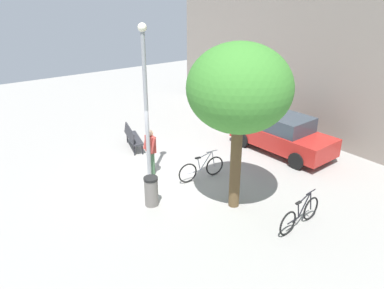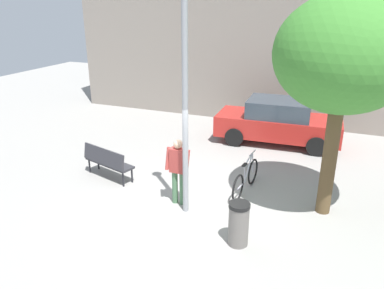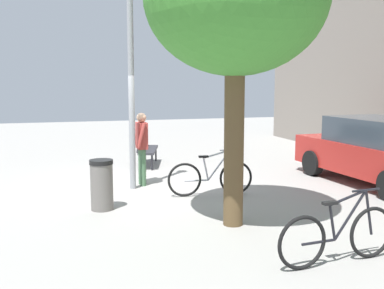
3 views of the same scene
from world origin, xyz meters
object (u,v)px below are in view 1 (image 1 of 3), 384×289
at_px(lamppost, 146,95).
at_px(person_by_lamppost, 151,149).
at_px(park_bench, 132,136).
at_px(bicycle_silver, 202,169).
at_px(plaza_tree, 239,89).
at_px(trash_bin, 151,191).
at_px(bicycle_black, 300,215).
at_px(parked_car_red, 282,134).

distance_m(lamppost, person_by_lamppost, 2.07).
relative_size(park_bench, bicycle_silver, 0.92).
bearing_deg(plaza_tree, person_by_lamppost, -164.51).
bearing_deg(person_by_lamppost, trash_bin, -30.87).
height_order(lamppost, park_bench, lamppost).
height_order(bicycle_black, parked_car_red, parked_car_red).
distance_m(lamppost, parked_car_red, 6.04).
relative_size(lamppost, bicycle_silver, 2.90).
bearing_deg(plaza_tree, bicycle_black, 20.36).
bearing_deg(lamppost, bicycle_black, 20.96).
height_order(park_bench, bicycle_black, bicycle_black).
xyz_separation_m(bicycle_black, trash_bin, (-3.44, -2.71, 0.09)).
bearing_deg(bicycle_black, parked_car_red, 136.38).
relative_size(park_bench, bicycle_black, 0.92).
bearing_deg(plaza_tree, park_bench, -176.17).
bearing_deg(parked_car_red, park_bench, -129.73).
distance_m(park_bench, bicycle_black, 7.74).
bearing_deg(park_bench, plaza_tree, 3.83).
distance_m(park_bench, parked_car_red, 6.10).
distance_m(plaza_tree, parked_car_red, 5.50).
relative_size(plaza_tree, parked_car_red, 1.15).
bearing_deg(person_by_lamppost, park_bench, 167.44).
xyz_separation_m(plaza_tree, bicycle_black, (1.91, 0.71, -3.27)).
height_order(park_bench, parked_car_red, parked_car_red).
distance_m(person_by_lamppost, trash_bin, 2.16).
distance_m(bicycle_black, parked_car_red, 5.22).
distance_m(plaza_tree, bicycle_silver, 3.82).
distance_m(person_by_lamppost, parked_car_red, 5.43).
relative_size(bicycle_silver, trash_bin, 1.92).
height_order(bicycle_silver, bicycle_black, same).
bearing_deg(trash_bin, park_bench, 159.03).
height_order(plaza_tree, bicycle_black, plaza_tree).
xyz_separation_m(lamppost, bicycle_black, (4.95, 1.89, -2.62)).
bearing_deg(bicycle_silver, bicycle_black, 6.31).
relative_size(park_bench, plaza_tree, 0.34).
bearing_deg(person_by_lamppost, bicycle_black, 17.30).
relative_size(park_bench, trash_bin, 1.77).
bearing_deg(lamppost, park_bench, 163.60).
relative_size(person_by_lamppost, bicycle_black, 0.92).
height_order(lamppost, trash_bin, lamppost).
relative_size(person_by_lamppost, parked_car_red, 0.39).
height_order(person_by_lamppost, park_bench, person_by_lamppost).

